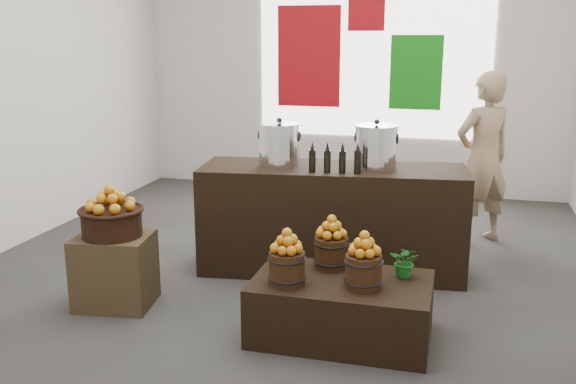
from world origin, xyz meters
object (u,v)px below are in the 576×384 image
(counter, at_px, (332,219))
(shopper, at_px, (483,158))
(crate, at_px, (115,270))
(wicker_basket, at_px, (112,223))
(display_table, at_px, (341,308))
(stock_pot_center, at_px, (376,148))
(stock_pot_left, at_px, (279,146))

(counter, bearing_deg, shopper, 36.12)
(crate, xyz_separation_m, wicker_basket, (0.00, 0.00, 0.41))
(crate, distance_m, display_table, 1.92)
(display_table, relative_size, shopper, 0.71)
(crate, bearing_deg, display_table, -2.61)
(stock_pot_center, bearing_deg, display_table, -91.60)
(wicker_basket, bearing_deg, stock_pot_left, 48.70)
(counter, relative_size, stock_pot_center, 6.47)
(stock_pot_left, relative_size, shopper, 0.21)
(counter, bearing_deg, crate, -147.71)
(crate, bearing_deg, wicker_basket, 0.00)
(display_table, distance_m, counter, 1.44)
(stock_pot_left, bearing_deg, counter, 6.91)
(crate, height_order, stock_pot_center, stock_pot_center)
(display_table, xyz_separation_m, stock_pot_center, (0.04, 1.42, 0.97))
(wicker_basket, bearing_deg, counter, 39.20)
(stock_pot_center, bearing_deg, crate, -145.85)
(stock_pot_left, bearing_deg, stock_pot_center, 6.91)
(crate, xyz_separation_m, stock_pot_center, (1.96, 1.33, 0.89))
(stock_pot_center, bearing_deg, counter, -173.09)
(stock_pot_left, bearing_deg, shopper, 35.64)
(shopper, bearing_deg, stock_pot_center, 15.40)
(crate, bearing_deg, counter, 39.20)
(wicker_basket, relative_size, stock_pot_left, 1.27)
(display_table, relative_size, stock_pot_left, 3.43)
(counter, bearing_deg, stock_pot_left, 180.00)
(counter, distance_m, shopper, 1.92)
(crate, xyz_separation_m, shopper, (2.95, 2.57, 0.62))
(crate, height_order, counter, counter)
(counter, height_order, stock_pot_left, stock_pot_left)
(crate, bearing_deg, shopper, 41.04)
(shopper, bearing_deg, crate, 5.03)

